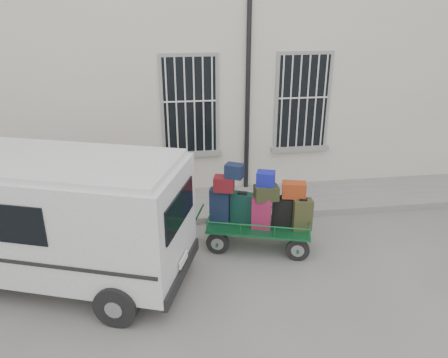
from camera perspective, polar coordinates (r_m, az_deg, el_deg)
name	(u,v)px	position (r m, az deg, el deg)	size (l,w,h in m)	color
ground	(225,257)	(8.40, 0.20, -10.15)	(80.00, 80.00, 0.00)	slate
building	(197,58)	(12.64, -3.55, 15.44)	(24.00, 5.15, 6.00)	beige
sidewalk	(212,204)	(10.28, -1.60, -3.25)	(24.00, 1.70, 0.15)	slate
luggage_cart	(259,210)	(8.32, 4.64, -4.04)	(2.33, 1.43, 1.74)	black
van	(53,213)	(7.72, -21.48, -4.09)	(4.77, 3.21, 2.24)	silver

